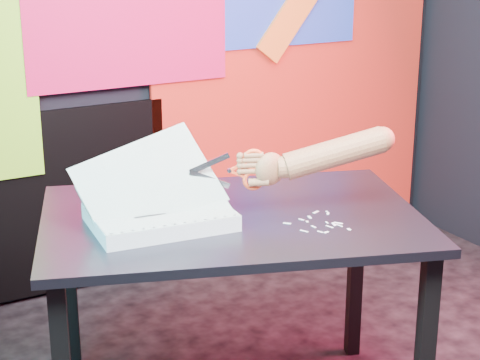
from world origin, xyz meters
TOP-DOWN VIEW (x-y plane):
  - room at (0.00, 0.00)m, footprint 3.01×3.01m
  - backdrop at (0.06, 1.46)m, footprint 2.88×0.05m
  - work_table at (-0.40, 0.23)m, footprint 1.41×1.16m
  - printout_stack at (-0.64, 0.26)m, footprint 0.47×0.35m
  - scissors at (-0.35, 0.20)m, footprint 0.23×0.10m
  - hand_forearm at (-0.13, 0.11)m, footprint 0.47×0.22m
  - paper_clippings at (-0.19, 0.03)m, footprint 0.19×0.20m

SIDE VIEW (x-z plane):
  - work_table at x=-0.40m, z-range 0.29..1.04m
  - paper_clippings at x=-0.19m, z-range 0.75..0.75m
  - printout_stack at x=-0.64m, z-range 0.62..0.94m
  - scissors at x=-0.35m, z-range 0.83..0.97m
  - hand_forearm at x=-0.13m, z-range 0.85..1.03m
  - backdrop at x=0.06m, z-range -0.08..2.00m
  - room at x=0.00m, z-range 0.00..2.71m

